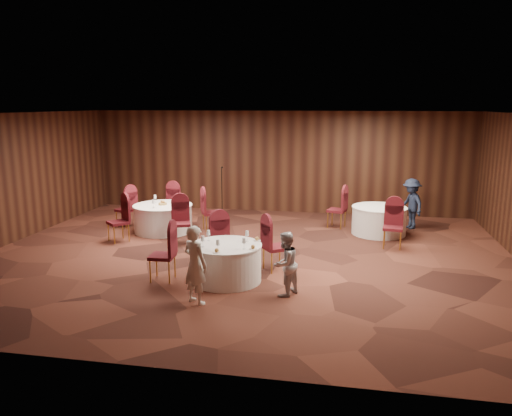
% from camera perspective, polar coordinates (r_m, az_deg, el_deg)
% --- Properties ---
extents(ground, '(12.00, 12.00, 0.00)m').
position_cam_1_polar(ground, '(11.42, -1.18, -5.57)').
color(ground, black).
rests_on(ground, ground).
extents(room_shell, '(12.00, 12.00, 12.00)m').
position_cam_1_polar(room_shell, '(11.00, -1.22, 4.24)').
color(room_shell, silver).
rests_on(room_shell, ground).
extents(table_main, '(1.39, 1.39, 0.74)m').
position_cam_1_polar(table_main, '(9.83, -3.41, -6.22)').
color(table_main, silver).
rests_on(table_main, ground).
extents(table_left, '(1.59, 1.59, 0.74)m').
position_cam_1_polar(table_left, '(13.76, -10.56, -1.13)').
color(table_left, silver).
rests_on(table_left, ground).
extents(table_right, '(1.44, 1.44, 0.74)m').
position_cam_1_polar(table_right, '(13.68, 13.86, -1.36)').
color(table_right, silver).
rests_on(table_right, ground).
extents(chairs_main, '(2.74, 1.94, 1.00)m').
position_cam_1_polar(chairs_main, '(10.40, -4.25, -4.49)').
color(chairs_main, '#440D14').
rests_on(chairs_main, ground).
extents(chairs_left, '(3.18, 3.15, 1.00)m').
position_cam_1_polar(chairs_left, '(13.71, -10.56, -0.65)').
color(chairs_left, '#440D14').
rests_on(chairs_left, ground).
extents(chairs_right, '(2.00, 2.41, 1.00)m').
position_cam_1_polar(chairs_right, '(13.26, 12.10, -1.13)').
color(chairs_right, '#440D14').
rests_on(chairs_right, ground).
extents(tabletop_main, '(1.10, 1.07, 0.22)m').
position_cam_1_polar(tabletop_main, '(9.55, -2.75, -3.81)').
color(tabletop_main, silver).
rests_on(tabletop_main, table_main).
extents(tabletop_left, '(0.78, 0.76, 0.22)m').
position_cam_1_polar(tabletop_left, '(13.68, -10.64, 0.69)').
color(tabletop_left, silver).
rests_on(tabletop_left, table_left).
extents(tabletop_right, '(0.08, 0.08, 0.22)m').
position_cam_1_polar(tabletop_right, '(13.32, 14.84, 0.54)').
color(tabletop_right, silver).
rests_on(tabletop_right, table_right).
extents(mic_stand, '(0.24, 0.24, 1.51)m').
position_cam_1_polar(mic_stand, '(15.63, -3.90, 0.81)').
color(mic_stand, black).
rests_on(mic_stand, ground).
extents(woman_a, '(0.61, 0.54, 1.40)m').
position_cam_1_polar(woman_a, '(8.71, -6.96, -6.46)').
color(woman_a, white).
rests_on(woman_a, ground).
extents(woman_b, '(0.67, 0.72, 1.18)m').
position_cam_1_polar(woman_b, '(9.05, 3.34, -6.39)').
color(woman_b, '#B9B8BE').
rests_on(woman_b, ground).
extents(man_c, '(0.88, 1.04, 1.40)m').
position_cam_1_polar(man_c, '(14.46, 17.32, 0.47)').
color(man_c, '#161E33').
rests_on(man_c, ground).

